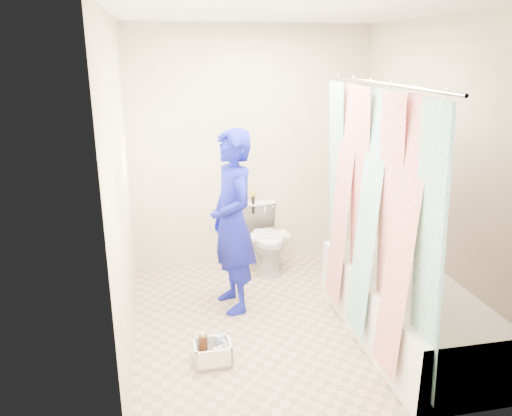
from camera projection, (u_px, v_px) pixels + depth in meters
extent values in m
plane|color=tan|center=(282.00, 322.00, 4.15)|extent=(2.60, 2.60, 0.00)
cube|color=silver|center=(288.00, 13.00, 3.42)|extent=(2.40, 2.60, 0.02)
cube|color=beige|center=(251.00, 150.00, 4.99)|extent=(2.40, 0.02, 2.40)
cube|color=beige|center=(349.00, 245.00, 2.57)|extent=(2.40, 0.02, 2.40)
cube|color=beige|center=(122.00, 191.00, 3.55)|extent=(0.02, 2.60, 2.40)
cube|color=beige|center=(429.00, 174.00, 4.01)|extent=(0.02, 2.60, 2.40)
cube|color=white|center=(403.00, 310.00, 3.84)|extent=(0.70, 1.75, 0.50)
cube|color=silver|center=(406.00, 285.00, 3.77)|extent=(0.58, 1.63, 0.06)
cylinder|color=silver|center=(380.00, 83.00, 3.26)|extent=(0.02, 1.90, 0.02)
cube|color=white|center=(370.00, 218.00, 3.54)|extent=(0.06, 1.75, 1.80)
imported|color=white|center=(265.00, 237.00, 5.07)|extent=(0.44, 0.69, 0.67)
cube|color=silver|center=(268.00, 236.00, 4.96)|extent=(0.43, 0.22, 0.03)
cylinder|color=black|center=(253.00, 204.00, 5.12)|extent=(0.03, 0.03, 0.20)
cylinder|color=gold|center=(253.00, 194.00, 5.09)|extent=(0.05, 0.05, 0.03)
cylinder|color=white|center=(265.00, 205.00, 5.16)|extent=(0.02, 0.02, 0.16)
imported|color=navy|center=(232.00, 222.00, 4.16)|extent=(0.48, 0.63, 1.57)
cube|color=white|center=(213.00, 361.00, 3.60)|extent=(0.27, 0.22, 0.03)
cube|color=white|center=(195.00, 355.00, 3.56)|extent=(0.02, 0.21, 0.16)
cube|color=white|center=(230.00, 351.00, 3.61)|extent=(0.02, 0.21, 0.16)
cube|color=white|center=(214.00, 361.00, 3.49)|extent=(0.27, 0.02, 0.16)
cube|color=white|center=(211.00, 345.00, 3.67)|extent=(0.27, 0.02, 0.16)
cylinder|color=#44220D|center=(203.00, 347.00, 3.59)|extent=(0.06, 0.06, 0.18)
cylinder|color=white|center=(219.00, 345.00, 3.63)|extent=(0.06, 0.06, 0.16)
cylinder|color=beige|center=(216.00, 355.00, 3.54)|extent=(0.04, 0.04, 0.12)
cylinder|color=#44220D|center=(205.00, 361.00, 3.53)|extent=(0.05, 0.05, 0.05)
cylinder|color=gold|center=(205.00, 357.00, 3.52)|extent=(0.06, 0.06, 0.01)
imported|color=white|center=(224.00, 350.00, 3.56)|extent=(0.10, 0.10, 0.17)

